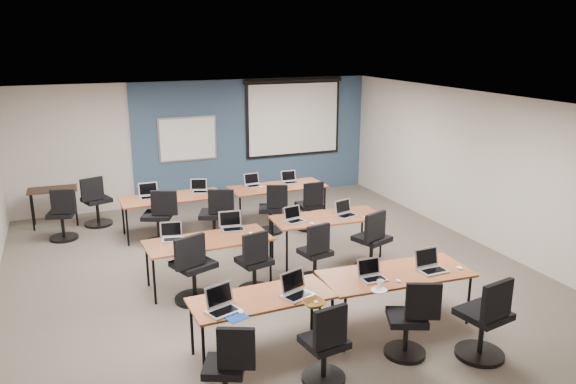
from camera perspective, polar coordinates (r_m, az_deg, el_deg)
name	(u,v)px	position (r m, az deg, el deg)	size (l,w,h in m)	color
floor	(272,276)	(8.90, -1.62, -8.53)	(8.00, 9.00, 0.02)	#6B6354
ceiling	(271,103)	(8.17, -1.76, 9.01)	(8.00, 9.00, 0.02)	white
wall_back	(201,142)	(12.64, -8.87, 5.03)	(8.00, 0.04, 2.70)	beige
wall_front	(471,338)	(4.79, 18.11, -13.88)	(8.00, 0.04, 2.70)	beige
wall_right	(484,170)	(10.47, 19.29, 2.12)	(0.04, 9.00, 2.70)	beige
blue_accent_panel	(254,139)	(12.95, -3.43, 5.44)	(5.50, 0.04, 2.70)	#3D5977
whiteboard	(188,139)	(12.49, -10.15, 5.31)	(1.28, 0.03, 0.98)	#A6ACAF
projector_screen	(294,113)	(13.14, 0.58, 7.98)	(2.40, 0.10, 1.82)	black
training_table_front_left	(262,301)	(6.62, -2.69, -11.00)	(1.66, 0.69, 0.73)	brown
training_table_front_right	(396,276)	(7.35, 10.90, -8.36)	(1.93, 0.80, 0.73)	#9F723E
training_table_mid_left	(208,242)	(8.42, -8.11, -5.09)	(1.84, 0.77, 0.73)	brown
training_table_mid_right	(327,219)	(9.37, 4.01, -2.78)	(1.83, 0.76, 0.73)	brown
training_table_back_left	(172,199)	(10.71, -11.69, -0.70)	(1.87, 0.78, 0.73)	#9E6036
training_table_back_right	(278,188)	(11.23, -1.07, 0.40)	(1.91, 0.79, 0.73)	#8B5F3B
laptop_0	(222,305)	(6.31, -6.75, -11.30)	(0.35, 0.30, 0.26)	#A6A6AF
mouse_0	(241,312)	(6.26, -4.81, -12.02)	(0.07, 0.10, 0.04)	white
task_chair_0	(228,374)	(5.91, -6.11, -17.89)	(0.49, 0.46, 0.95)	black
laptop_1	(296,290)	(6.61, 0.81, -9.89)	(0.35, 0.30, 0.26)	#B2B2B9
mouse_1	(316,301)	(6.47, 2.85, -11.03)	(0.06, 0.10, 0.03)	white
task_chair_1	(325,350)	(6.24, 3.83, -15.73)	(0.49, 0.49, 0.97)	black
laptop_2	(372,274)	(7.10, 8.52, -8.25)	(0.31, 0.26, 0.24)	#AFB0B7
mouse_2	(398,281)	(7.09, 11.14, -8.85)	(0.06, 0.09, 0.03)	white
task_chair_2	(410,325)	(6.83, 12.32, -13.08)	(0.53, 0.49, 0.98)	black
laptop_3	(430,265)	(7.49, 14.27, -7.22)	(0.35, 0.30, 0.27)	#B1B1B6
mouse_3	(460,268)	(7.65, 17.04, -7.37)	(0.06, 0.10, 0.04)	white
task_chair_3	(485,325)	(7.00, 19.39, -12.60)	(0.57, 0.57, 1.05)	black
laptop_4	(172,235)	(8.49, -11.67, -4.33)	(0.32, 0.27, 0.24)	#B8B8BA
mouse_4	(192,239)	(8.42, -9.73, -4.73)	(0.06, 0.10, 0.03)	white
task_chair_4	(193,273)	(8.02, -9.60, -8.15)	(0.60, 0.58, 1.05)	black
laptop_5	(232,225)	(8.78, -5.73, -3.35)	(0.35, 0.30, 0.27)	#AFAFB6
mouse_5	(251,233)	(8.57, -3.80, -4.18)	(0.06, 0.09, 0.03)	white
task_chair_5	(255,267)	(8.21, -3.40, -7.63)	(0.49, 0.49, 0.98)	black
laptop_6	(294,218)	(9.11, 0.62, -2.62)	(0.30, 0.26, 0.23)	#BABBC1
mouse_6	(312,223)	(8.98, 2.44, -3.20)	(0.06, 0.10, 0.04)	white
task_chair_6	(316,257)	(8.58, 2.85, -6.63)	(0.47, 0.47, 0.96)	black
laptop_7	(345,212)	(9.43, 5.84, -2.03)	(0.33, 0.28, 0.25)	#B7B7B9
mouse_7	(366,217)	(9.37, 7.89, -2.53)	(0.07, 0.11, 0.04)	white
task_chair_7	(372,246)	(9.04, 8.55, -5.40)	(0.57, 0.54, 1.02)	black
laptop_8	(149,194)	(10.73, -13.94, -0.20)	(0.35, 0.30, 0.27)	#A4A4B2
mouse_8	(164,197)	(10.69, -12.50, -0.48)	(0.06, 0.09, 0.03)	white
task_chair_8	(160,222)	(10.27, -12.89, -2.97)	(0.60, 0.56, 1.04)	black
laptop_9	(200,189)	(10.92, -8.95, 0.32)	(0.32, 0.27, 0.24)	#9F9FAA
mouse_9	(210,193)	(10.78, -7.98, -0.10)	(0.07, 0.10, 0.04)	white
task_chair_9	(216,220)	(10.18, -7.33, -2.87)	(0.59, 0.56, 1.04)	black
laptop_10	(253,183)	(11.24, -3.59, 0.93)	(0.32, 0.27, 0.24)	#BABABB
mouse_10	(261,187)	(11.13, -2.77, 0.53)	(0.06, 0.10, 0.03)	white
task_chair_10	(272,213)	(10.63, -1.61, -2.12)	(0.51, 0.48, 0.97)	black
laptop_11	(290,180)	(11.46, 0.20, 1.24)	(0.31, 0.27, 0.24)	#9D9CA9
mouse_11	(306,183)	(11.37, 1.82, 0.88)	(0.06, 0.10, 0.04)	white
task_chair_11	(310,210)	(10.81, 2.27, -1.80)	(0.49, 0.49, 0.98)	black
blue_mousepad	(236,317)	(6.17, -5.26, -12.57)	(0.22, 0.19, 0.01)	navy
snack_bowl	(314,303)	(6.37, 2.63, -11.24)	(0.29, 0.29, 0.07)	brown
snack_plate	(379,290)	(6.82, 9.23, -9.81)	(0.19, 0.19, 0.01)	white
coffee_cup	(380,284)	(6.89, 9.37, -9.18)	(0.07, 0.07, 0.07)	silver
utility_table	(53,193)	(11.90, -22.79, -0.14)	(0.91, 0.50, 0.75)	#301F16
spare_chair_a	(96,205)	(11.63, -18.90, -1.29)	(0.56, 0.54, 1.02)	black
spare_chair_b	(63,219)	(11.05, -21.92, -2.53)	(0.51, 0.51, 0.99)	black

